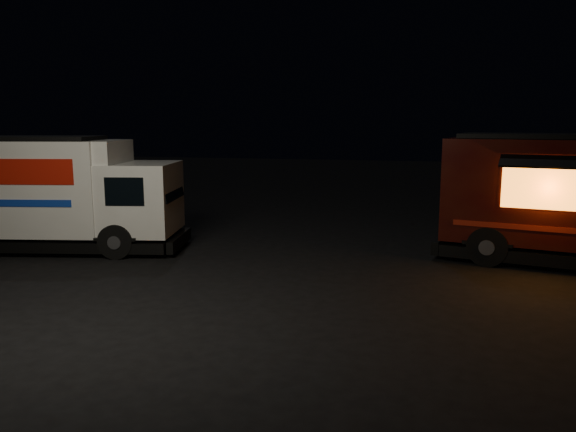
# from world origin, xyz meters

# --- Properties ---
(ground) EXTENTS (80.00, 80.00, 0.00)m
(ground) POSITION_xyz_m (0.00, 0.00, 0.00)
(ground) COLOR black
(ground) RESTS_ON ground
(white_truck) EXTENTS (7.06, 3.57, 3.05)m
(white_truck) POSITION_xyz_m (-5.17, 2.05, 1.53)
(white_truck) COLOR silver
(white_truck) RESTS_ON ground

